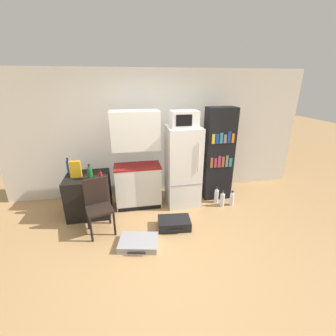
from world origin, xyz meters
TOP-DOWN VIEW (x-y plane):
  - ground_plane at (0.00, 0.00)m, footprint 24.00×24.00m
  - wall_back at (0.20, 2.00)m, footprint 6.40×0.10m
  - side_table at (-1.25, 1.25)m, footprint 0.77×0.70m
  - kitchen_hutch at (-0.32, 1.37)m, footprint 0.89×0.47m
  - refrigerator at (0.57, 1.30)m, footprint 0.64×0.62m
  - microwave at (0.57, 1.30)m, footprint 0.50×0.35m
  - bookshelf at (1.35, 1.43)m, footprint 0.58×0.35m
  - bottle_blue_soda at (-1.59, 1.47)m, footprint 0.07×0.07m
  - bottle_ketchup_red at (-0.98, 1.03)m, footprint 0.06×0.06m
  - bottle_green_tall at (-1.15, 1.08)m, footprint 0.09×0.09m
  - cereal_box at (-1.42, 1.24)m, footprint 0.19×0.07m
  - chair at (-1.02, 0.67)m, footprint 0.49×0.50m
  - suitcase_large_flat at (0.22, 0.47)m, footprint 0.58×0.42m
  - suitcase_small_flat at (-0.41, 0.13)m, footprint 0.66×0.52m
  - water_bottle_front at (1.53, 1.00)m, footprint 0.09×0.09m
  - water_bottle_middle at (1.32, 1.00)m, footprint 0.09×0.09m
  - water_bottle_back at (1.27, 1.17)m, footprint 0.09×0.09m

SIDE VIEW (x-z plane):
  - ground_plane at x=0.00m, z-range 0.00..0.00m
  - suitcase_small_flat at x=-0.41m, z-range 0.00..0.10m
  - suitcase_large_flat at x=0.22m, z-range 0.00..0.17m
  - water_bottle_front at x=1.53m, z-range -0.03..0.29m
  - water_bottle_middle at x=1.32m, z-range -0.03..0.31m
  - water_bottle_back at x=1.27m, z-range -0.03..0.32m
  - side_table at x=-1.25m, z-range 0.00..0.76m
  - chair at x=-1.02m, z-range 0.08..0.99m
  - refrigerator at x=0.57m, z-range 0.00..1.58m
  - bottle_ketchup_red at x=-0.98m, z-range 0.75..0.92m
  - bottle_green_tall at x=-1.15m, z-range 0.74..1.02m
  - kitchen_hutch at x=-0.32m, z-range -0.06..1.83m
  - bottle_blue_soda at x=-1.59m, z-range 0.74..1.03m
  - cereal_box at x=-1.42m, z-range 0.76..1.06m
  - bookshelf at x=1.35m, z-range 0.00..1.91m
  - wall_back at x=0.20m, z-range 0.00..2.62m
  - microwave at x=0.57m, z-range 1.58..1.88m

